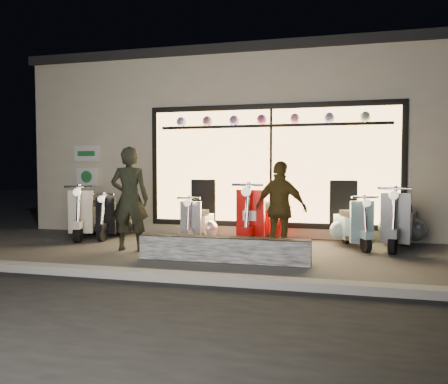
# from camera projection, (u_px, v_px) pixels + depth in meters

# --- Properties ---
(ground) EXTENTS (40.00, 40.00, 0.00)m
(ground) POSITION_uv_depth(u_px,v_px,m) (211.00, 253.00, 7.70)
(ground) COLOR #383533
(ground) RESTS_ON ground
(kerb) EXTENTS (40.00, 0.25, 0.12)m
(kerb) POSITION_uv_depth(u_px,v_px,m) (170.00, 277.00, 5.76)
(kerb) COLOR slate
(kerb) RESTS_ON ground
(shop_building) EXTENTS (10.20, 6.23, 4.20)m
(shop_building) POSITION_uv_depth(u_px,v_px,m) (258.00, 147.00, 12.42)
(shop_building) COLOR beige
(shop_building) RESTS_ON ground
(graffiti_barrier) EXTENTS (2.76, 0.28, 0.40)m
(graffiti_barrier) POSITION_uv_depth(u_px,v_px,m) (224.00, 249.00, 6.97)
(graffiti_barrier) COLOR black
(graffiti_barrier) RESTS_ON ground
(scooter_silver) EXTENTS (0.42, 1.27, 0.91)m
(scooter_silver) POSITION_uv_depth(u_px,v_px,m) (199.00, 224.00, 8.83)
(scooter_silver) COLOR black
(scooter_silver) RESTS_ON ground
(scooter_red) EXTENTS (0.67, 1.65, 1.17)m
(scooter_red) POSITION_uv_depth(u_px,v_px,m) (260.00, 221.00, 8.48)
(scooter_red) COLOR black
(scooter_red) RESTS_ON ground
(scooter_black) EXTENTS (0.45, 1.31, 0.94)m
(scooter_black) POSITION_uv_depth(u_px,v_px,m) (116.00, 219.00, 9.55)
(scooter_black) COLOR black
(scooter_black) RESTS_ON ground
(scooter_cream) EXTENTS (0.78, 1.54, 1.10)m
(scooter_cream) POSITION_uv_depth(u_px,v_px,m) (88.00, 217.00, 9.54)
(scooter_cream) COLOR black
(scooter_cream) RESTS_ON ground
(scooter_blue) EXTENTS (0.71, 1.34, 0.96)m
(scooter_blue) POSITION_uv_depth(u_px,v_px,m) (351.00, 226.00, 8.40)
(scooter_blue) COLOR black
(scooter_blue) RESTS_ON ground
(scooter_grey) EXTENTS (0.80, 1.56, 1.12)m
(scooter_grey) POSITION_uv_depth(u_px,v_px,m) (400.00, 224.00, 8.23)
(scooter_grey) COLOR black
(scooter_grey) RESTS_ON ground
(man) EXTENTS (0.76, 0.57, 1.89)m
(man) POSITION_uv_depth(u_px,v_px,m) (130.00, 199.00, 7.92)
(man) COLOR black
(man) RESTS_ON ground
(woman) EXTENTS (1.03, 0.70, 1.62)m
(woman) POSITION_uv_depth(u_px,v_px,m) (281.00, 208.00, 7.44)
(woman) COLOR #54411A
(woman) RESTS_ON ground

